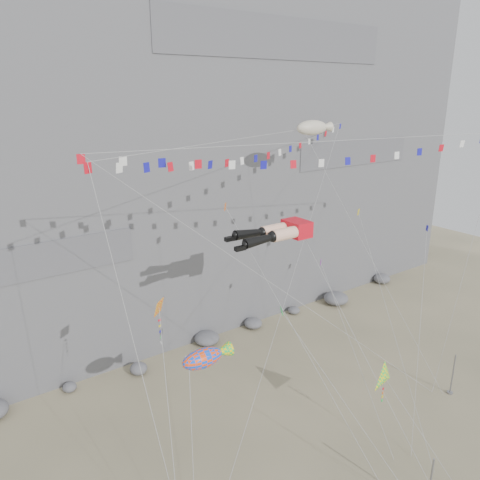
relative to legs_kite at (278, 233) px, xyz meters
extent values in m
plane|color=#998C69|center=(0.87, -5.08, -15.10)|extent=(120.00, 120.00, 0.00)
cube|color=slate|center=(0.87, 26.92, 9.90)|extent=(80.00, 28.00, 50.00)
cylinder|color=gray|center=(13.65, -7.47, -13.20)|extent=(0.12, 0.12, 3.79)
cube|color=red|center=(1.88, 0.00, 0.01)|extent=(1.51, 2.06, 1.21)
cylinder|color=#FCBD9D|center=(0.11, -0.59, 0.01)|extent=(2.06, 0.91, 0.90)
sphere|color=black|center=(-0.92, -0.59, 0.01)|extent=(0.82, 0.82, 0.82)
cone|color=black|center=(-2.13, -0.58, -0.06)|extent=(2.46, 0.76, 0.84)
cube|color=black|center=(-3.77, -0.57, -0.33)|extent=(0.80, 0.36, 0.30)
cylinder|color=#FCBD9D|center=(0.11, 0.62, 0.01)|extent=(2.06, 0.91, 0.90)
sphere|color=black|center=(-0.91, 0.63, 0.01)|extent=(0.82, 0.82, 0.82)
cone|color=black|center=(-2.13, 0.63, 0.13)|extent=(2.47, 0.76, 0.90)
cube|color=black|center=(-3.76, 0.64, 0.04)|extent=(0.80, 0.36, 0.30)
cylinder|color=gray|center=(2.46, -6.41, -7.52)|extent=(0.03, 0.03, 19.82)
cylinder|color=gray|center=(-5.48, -2.49, -4.22)|extent=(0.03, 0.03, 29.24)
cylinder|color=gray|center=(7.90, -4.32, -4.22)|extent=(0.03, 0.03, 23.94)
cube|color=gray|center=(12.52, -6.49, -15.05)|extent=(0.16, 0.16, 0.10)
cylinder|color=gray|center=(-12.15, -5.91, -8.45)|extent=(0.03, 0.03, 14.79)
cylinder|color=gray|center=(-10.35, -5.81, -10.59)|extent=(0.03, 0.03, 11.51)
cylinder|color=gray|center=(4.15, -10.71, -12.34)|extent=(0.03, 0.03, 8.27)
cylinder|color=gray|center=(10.84, -0.66, -4.12)|extent=(0.03, 0.03, 25.86)
cube|color=gray|center=(13.00, -7.23, -15.05)|extent=(0.16, 0.16, 0.10)
cylinder|color=gray|center=(-1.07, -4.03, -6.70)|extent=(0.03, 0.03, 22.33)
cylinder|color=gray|center=(4.55, -4.18, -9.48)|extent=(0.03, 0.03, 15.68)
cube|color=gray|center=(3.25, -9.54, -15.05)|extent=(0.16, 0.16, 0.10)
cylinder|color=gray|center=(-0.53, -8.10, -9.80)|extent=(0.03, 0.03, 14.91)
cylinder|color=gray|center=(7.70, -5.07, -7.72)|extent=(0.03, 0.03, 21.05)
cube|color=gray|center=(4.51, -11.92, -15.05)|extent=(0.16, 0.16, 0.10)
cylinder|color=gray|center=(9.54, -6.43, -8.25)|extent=(0.03, 0.03, 18.47)
cube|color=gray|center=(4.47, -10.08, -15.05)|extent=(0.16, 0.16, 0.10)
camera|label=1|loc=(-21.23, -25.15, 9.79)|focal=35.00mm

